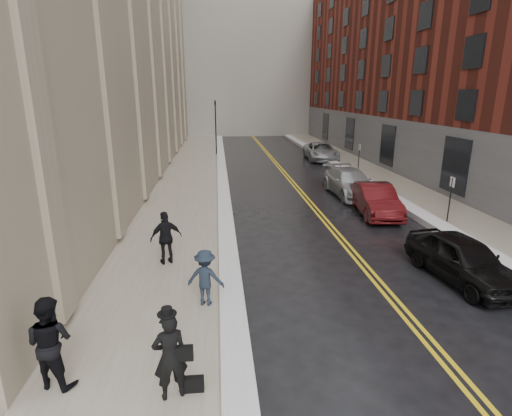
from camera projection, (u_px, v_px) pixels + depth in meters
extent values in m
plane|color=black|center=(323.00, 335.00, 9.95)|extent=(160.00, 160.00, 0.00)
cube|color=gray|center=(186.00, 189.00, 24.81)|extent=(4.00, 64.00, 0.15)
cube|color=gray|center=(395.00, 184.00, 26.06)|extent=(3.00, 64.00, 0.15)
cube|color=gold|center=(295.00, 188.00, 25.47)|extent=(0.12, 64.00, 0.01)
cube|color=gold|center=(299.00, 188.00, 25.49)|extent=(0.12, 64.00, 0.01)
cube|color=white|center=(223.00, 187.00, 25.01)|extent=(0.70, 60.80, 0.26)
cube|color=white|center=(368.00, 184.00, 25.87)|extent=(0.85, 60.80, 0.30)
cube|color=maroon|center=(472.00, 51.00, 31.07)|extent=(14.00, 50.00, 18.00)
cylinder|color=black|center=(216.00, 129.00, 37.68)|extent=(0.12, 0.12, 5.20)
imported|color=black|center=(215.00, 107.00, 37.13)|extent=(0.18, 0.15, 0.90)
cylinder|color=black|center=(450.00, 201.00, 18.02)|extent=(0.06, 0.06, 2.20)
cube|color=white|center=(452.00, 182.00, 17.77)|extent=(0.02, 0.35, 0.45)
cylinder|color=black|center=(359.00, 159.00, 29.50)|extent=(0.06, 0.06, 2.20)
cube|color=white|center=(360.00, 147.00, 29.25)|extent=(0.02, 0.35, 0.45)
imported|color=black|center=(463.00, 259.00, 12.71)|extent=(2.27, 4.48, 1.46)
imported|color=#470C0F|center=(376.00, 200.00, 19.64)|extent=(2.08, 4.75, 1.52)
imported|color=#A2A6AA|center=(350.00, 183.00, 23.41)|extent=(2.33, 5.31, 1.52)
imported|color=#A7AAAF|center=(321.00, 151.00, 35.92)|extent=(2.90, 5.71, 1.55)
imported|color=black|center=(170.00, 356.00, 7.50)|extent=(0.75, 0.61, 1.80)
imported|color=black|center=(50.00, 342.00, 7.82)|extent=(1.12, 0.99, 1.93)
imported|color=#1B2431|center=(205.00, 278.00, 10.93)|extent=(1.14, 0.82, 1.60)
imported|color=black|center=(166.00, 238.00, 13.58)|extent=(1.18, 0.82, 1.85)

